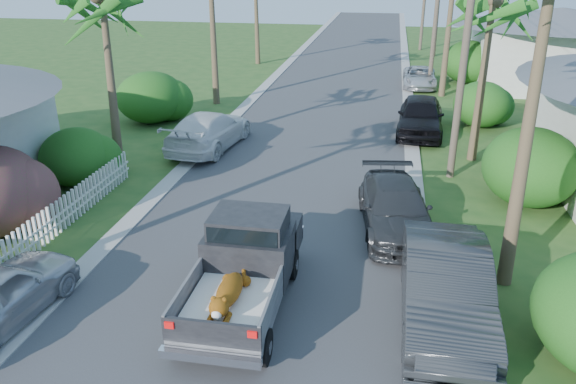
% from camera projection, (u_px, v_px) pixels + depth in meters
% --- Properties ---
extents(road, '(8.00, 100.00, 0.02)m').
position_uv_depth(road, '(332.00, 95.00, 32.31)').
color(road, '#38383A').
rests_on(road, ground).
extents(curb_left, '(0.60, 100.00, 0.06)m').
position_uv_depth(curb_left, '(259.00, 92.00, 33.01)').
color(curb_left, '#A5A39E').
rests_on(curb_left, ground).
extents(curb_right, '(0.60, 100.00, 0.06)m').
position_uv_depth(curb_right, '(408.00, 98.00, 31.61)').
color(curb_right, '#A5A39E').
rests_on(curb_right, ground).
extents(pickup_truck, '(1.98, 5.12, 2.06)m').
position_uv_depth(pickup_truck, '(247.00, 260.00, 12.93)').
color(pickup_truck, black).
rests_on(pickup_truck, ground).
extents(parked_car_rn, '(1.80, 5.14, 1.69)m').
position_uv_depth(parked_car_rn, '(446.00, 288.00, 12.12)').
color(parked_car_rn, '#282A2C').
rests_on(parked_car_rn, ground).
extents(parked_car_rm, '(2.54, 4.92, 1.37)m').
position_uv_depth(parked_car_rm, '(395.00, 209.00, 16.31)').
color(parked_car_rm, '#2C2D31').
rests_on(parked_car_rm, ground).
extents(parked_car_rf, '(2.24, 4.98, 1.66)m').
position_uv_depth(parked_car_rf, '(421.00, 116.00, 25.08)').
color(parked_car_rf, black).
rests_on(parked_car_rf, ground).
extents(parked_car_rd, '(1.97, 4.24, 1.17)m').
position_uv_depth(parked_car_rd, '(420.00, 77.00, 34.13)').
color(parked_car_rd, silver).
rests_on(parked_car_rd, ground).
extents(parked_car_lf, '(2.73, 5.47, 1.53)m').
position_uv_depth(parked_car_lf, '(209.00, 131.00, 23.24)').
color(parked_car_lf, white).
rests_on(parked_car_lf, ground).
extents(palm_r_b, '(4.40, 4.40, 7.20)m').
position_uv_depth(palm_r_b, '(493.00, 2.00, 19.86)').
color(palm_r_b, brown).
rests_on(palm_r_b, ground).
extents(shrub_l_c, '(2.40, 2.64, 2.00)m').
position_uv_depth(shrub_l_c, '(76.00, 157.00, 19.54)').
color(shrub_l_c, '#1B4814').
rests_on(shrub_l_c, ground).
extents(shrub_l_d, '(3.20, 3.52, 2.40)m').
position_uv_depth(shrub_l_d, '(151.00, 97.00, 26.81)').
color(shrub_l_d, '#1B4814').
rests_on(shrub_l_d, ground).
extents(shrub_r_b, '(3.00, 3.30, 2.50)m').
position_uv_depth(shrub_r_b, '(531.00, 167.00, 17.88)').
color(shrub_r_b, '#1B4814').
rests_on(shrub_r_b, ground).
extents(shrub_r_c, '(2.60, 2.86, 2.10)m').
position_uv_depth(shrub_r_c, '(482.00, 104.00, 26.16)').
color(shrub_r_c, '#1B4814').
rests_on(shrub_r_c, ground).
extents(shrub_r_d, '(3.20, 3.52, 2.60)m').
position_uv_depth(shrub_r_d, '(469.00, 62.00, 35.04)').
color(shrub_r_d, '#1B4814').
rests_on(shrub_r_d, ground).
extents(picket_fence, '(0.10, 11.00, 1.00)m').
position_uv_depth(picket_fence, '(41.00, 230.00, 15.43)').
color(picket_fence, white).
rests_on(picket_fence, ground).
extents(house_right_far, '(9.00, 8.00, 4.60)m').
position_uv_depth(house_right_far, '(556.00, 51.00, 33.90)').
color(house_right_far, silver).
rests_on(house_right_far, ground).
extents(utility_pole_b, '(1.60, 0.26, 9.00)m').
position_uv_depth(utility_pole_b, '(465.00, 48.00, 18.74)').
color(utility_pole_b, brown).
rests_on(utility_pole_b, ground).
extents(utility_pole_c, '(1.60, 0.26, 9.00)m').
position_uv_depth(utility_pole_c, '(437.00, 9.00, 32.33)').
color(utility_pole_c, brown).
rests_on(utility_pole_c, ground).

